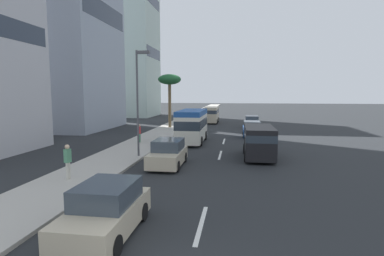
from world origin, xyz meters
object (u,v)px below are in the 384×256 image
car_fifth (252,122)px  street_lamp (139,92)px  pedestrian_near_lamp (139,133)px  van_second (259,140)px  van_seventh (211,114)px  car_sixth (252,129)px  palm_tree (170,81)px  minibus_lead (192,125)px  car_fourth (106,211)px  pedestrian_mid_block (68,160)px  car_third (168,154)px

car_fifth → street_lamp: bearing=157.1°
car_fifth → pedestrian_near_lamp: (-14.60, 10.50, 0.27)m
van_second → van_seventh: size_ratio=0.89×
van_second → street_lamp: 8.94m
car_sixth → palm_tree: bearing=59.1°
minibus_lead → car_fifth: minibus_lead is taller
car_fourth → pedestrian_mid_block: 6.80m
van_seventh → pedestrian_mid_block: van_seventh is taller
pedestrian_near_lamp → palm_tree: palm_tree is taller
car_fifth → minibus_lead: bearing=155.7°
van_second → street_lamp: bearing=98.5°
car_fourth → van_seventh: van_seventh is taller
pedestrian_mid_block → palm_tree: 24.36m
minibus_lead → car_sixth: size_ratio=1.42×
van_second → car_fourth: bearing=155.7°
pedestrian_near_lamp → pedestrian_mid_block: size_ratio=0.89×
palm_tree → street_lamp: size_ratio=0.93×
car_fourth → van_seventh: 37.02m
car_third → palm_tree: bearing=-167.8°
van_second → car_sixth: van_second is taller
car_fifth → pedestrian_near_lamp: 17.99m
pedestrian_near_lamp → pedestrian_mid_block: (-11.80, -0.10, 0.13)m
car_fourth → palm_tree: 29.87m
van_second → car_fifth: 19.10m
minibus_lead → car_fourth: bearing=-0.2°
car_third → car_fourth: (-9.28, -0.09, -0.00)m
car_fourth → car_fifth: car_fourth is taller
minibus_lead → car_third: bearing=-1.0°
pedestrian_mid_block → pedestrian_near_lamp: bearing=11.6°
minibus_lead → pedestrian_mid_block: (-13.20, 4.44, -0.49)m
minibus_lead → pedestrian_near_lamp: (-1.40, 4.54, -0.62)m
car_fifth → pedestrian_mid_block: bearing=158.5°
pedestrian_near_lamp → street_lamp: size_ratio=0.22×
car_sixth → palm_tree: (6.00, 10.04, 5.24)m
car_third → car_fourth: same height
minibus_lead → car_fifth: bearing=155.7°
van_seventh → car_third: bearing=-0.7°
car_fourth → palm_tree: (29.08, 4.38, 5.22)m
van_seventh → car_fourth: bearing=-0.4°
van_second → car_third: size_ratio=1.19×
van_second → pedestrian_near_lamp: van_second is taller
car_sixth → van_second: bearing=180.0°
car_fifth → palm_tree: (-2.52, 10.42, 5.26)m
car_third → car_sixth: 14.95m
minibus_lead → car_fifth: 14.51m
pedestrian_mid_block → street_lamp: bearing=-5.5°
van_seventh → palm_tree: 10.29m
minibus_lead → van_second: minibus_lead is taller
van_seventh → pedestrian_near_lamp: van_seventh is taller
car_fifth → street_lamp: size_ratio=0.65×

